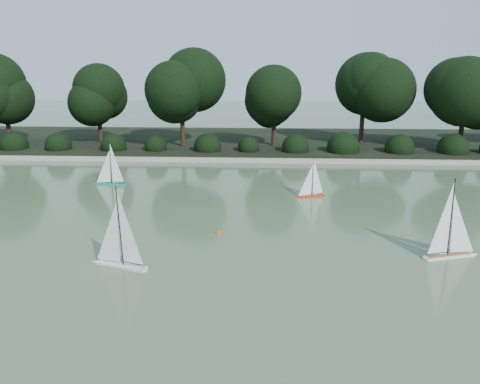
# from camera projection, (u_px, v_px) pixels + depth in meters

# --- Properties ---
(ground) EXTENTS (80.00, 80.00, 0.00)m
(ground) POSITION_uv_depth(u_px,v_px,m) (237.00, 248.00, 10.11)
(ground) COLOR #33482B
(ground) RESTS_ON ground
(pond_coping) EXTENTS (40.00, 0.35, 0.18)m
(pond_coping) POSITION_uv_depth(u_px,v_px,m) (250.00, 160.00, 18.75)
(pond_coping) COLOR gray
(pond_coping) RESTS_ON ground
(far_bank) EXTENTS (40.00, 8.00, 0.30)m
(far_bank) POSITION_uv_depth(u_px,v_px,m) (252.00, 142.00, 22.58)
(far_bank) COLOR black
(far_bank) RESTS_ON ground
(tree_line) EXTENTS (26.31, 3.93, 4.39)m
(tree_line) POSITION_uv_depth(u_px,v_px,m) (280.00, 92.00, 20.35)
(tree_line) COLOR black
(tree_line) RESTS_ON ground
(shrub_hedge) EXTENTS (29.10, 1.10, 1.10)m
(shrub_hedge) POSITION_uv_depth(u_px,v_px,m) (250.00, 147.00, 19.52)
(shrub_hedge) COLOR black
(shrub_hedge) RESTS_ON ground
(sailboat_white_a) EXTENTS (1.28, 0.59, 1.77)m
(sailboat_white_a) POSITION_uv_depth(u_px,v_px,m) (116.00, 253.00, 9.14)
(sailboat_white_a) COLOR silver
(sailboat_white_a) RESTS_ON ground
(sailboat_white_b) EXTENTS (1.29, 0.55, 1.77)m
(sailboat_white_b) POSITION_uv_depth(u_px,v_px,m) (454.00, 244.00, 9.57)
(sailboat_white_b) COLOR white
(sailboat_white_b) RESTS_ON ground
(sailboat_orange) EXTENTS (0.93, 0.43, 1.28)m
(sailboat_orange) POSITION_uv_depth(u_px,v_px,m) (309.00, 190.00, 13.89)
(sailboat_orange) COLOR #FF2400
(sailboat_orange) RESTS_ON ground
(sailboat_teal) EXTENTS (1.11, 0.22, 1.51)m
(sailboat_teal) POSITION_uv_depth(u_px,v_px,m) (108.00, 177.00, 15.28)
(sailboat_teal) COLOR #0B8E7D
(sailboat_teal) RESTS_ON ground
(race_buoy) EXTENTS (0.14, 0.14, 0.14)m
(race_buoy) POSITION_uv_depth(u_px,v_px,m) (219.00, 233.00, 10.97)
(race_buoy) COLOR #F4400C
(race_buoy) RESTS_ON ground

